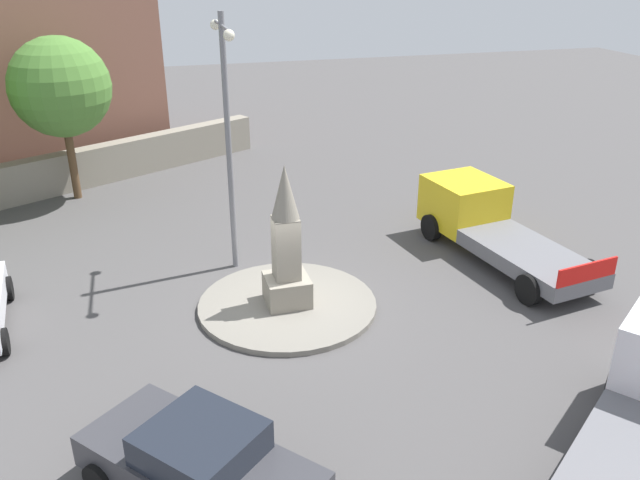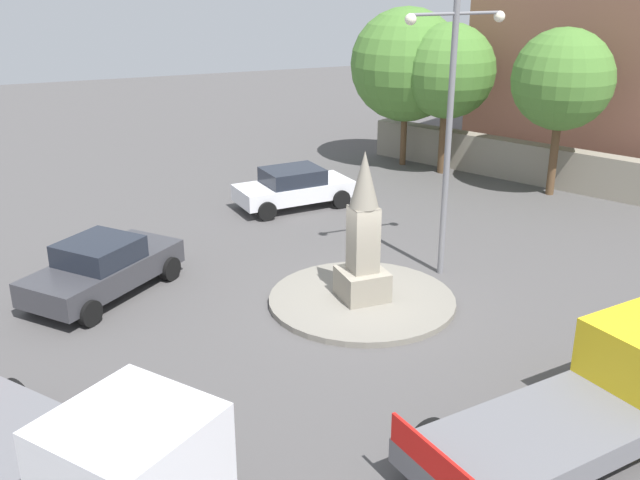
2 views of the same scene
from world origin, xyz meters
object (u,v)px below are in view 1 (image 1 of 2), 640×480
car_dark_grey_passing (200,463)px  truck_yellow_far_side (487,222)px  corner_building (0,53)px  monument (286,249)px  streetlamp (227,121)px  tree_near_wall (60,87)px

car_dark_grey_passing → truck_yellow_far_side: size_ratio=0.67×
truck_yellow_far_side → corner_building: 20.99m
monument → truck_yellow_far_side: bearing=-75.4°
truck_yellow_far_side → streetlamp: bearing=82.2°
car_dark_grey_passing → tree_near_wall: (16.06, 2.88, 3.38)m
car_dark_grey_passing → truck_yellow_far_side: truck_yellow_far_side is taller
monument → streetlamp: (2.78, 0.92, 2.68)m
car_dark_grey_passing → tree_near_wall: tree_near_wall is taller
monument → corner_building: size_ratio=0.34×
monument → car_dark_grey_passing: 6.62m
monument → car_dark_grey_passing: monument is taller
monument → truck_yellow_far_side: 6.93m
streetlamp → corner_building: size_ratio=0.66×
truck_yellow_far_side → tree_near_wall: (8.43, 12.42, 3.18)m
streetlamp → car_dark_grey_passing: (-8.67, 1.94, -3.60)m
car_dark_grey_passing → tree_near_wall: size_ratio=0.74×
streetlamp → truck_yellow_far_side: size_ratio=1.09×
monument → tree_near_wall: tree_near_wall is taller
monument → tree_near_wall: size_ratio=0.63×
streetlamp → truck_yellow_far_side: (-1.04, -7.60, -3.40)m
tree_near_wall → monument: bearing=-150.5°
corner_building → truck_yellow_far_side: bearing=-132.9°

